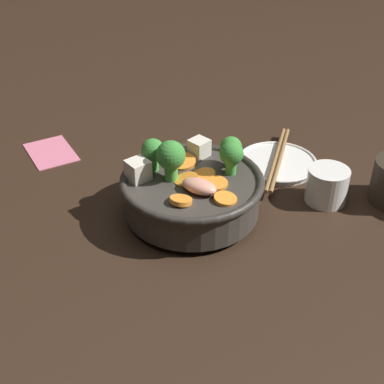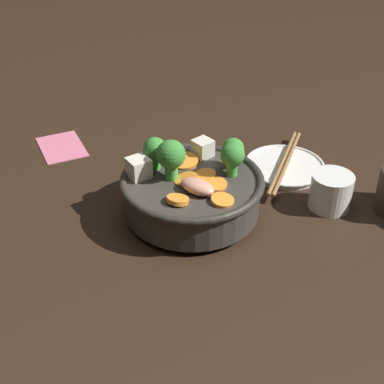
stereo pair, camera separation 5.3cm
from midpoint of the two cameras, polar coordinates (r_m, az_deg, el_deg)
ground_plane at (r=0.84m, az=-1.81°, el=-2.45°), size 3.00×3.00×0.00m
stirfry_bowl at (r=0.81m, az=-1.89°, el=0.27°), size 0.22×0.22×0.13m
side_saucer at (r=0.96m, az=7.54°, el=3.08°), size 0.14×0.14×0.01m
tea_cup at (r=0.87m, az=12.55°, el=0.70°), size 0.07×0.07×0.06m
napkin at (r=1.04m, az=-16.23°, el=4.10°), size 0.12×0.10×0.00m
chopsticks_pair at (r=0.96m, az=7.58°, el=3.57°), size 0.19×0.14×0.01m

